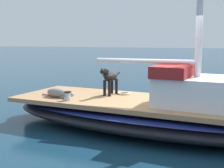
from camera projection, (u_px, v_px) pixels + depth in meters
The scene contains 8 objects.
ground_plane at pixel (154, 130), 7.11m from camera, with size 120.00×120.00×0.00m, color #143347.
sailboat_main at pixel (155, 116), 7.06m from camera, with size 3.44×7.50×0.66m.
cabin_house at pixel (208, 90), 6.48m from camera, with size 1.68×2.39×0.84m.
dog_grey at pixel (59, 93), 7.50m from camera, with size 0.39×0.95×0.22m.
dog_black at pixel (110, 78), 7.75m from camera, with size 0.93×0.31×0.70m.
deck_winch at pixel (68, 96), 7.13m from camera, with size 0.16×0.16×0.21m.
coiled_rope at pixel (124, 93), 7.94m from camera, with size 0.32×0.32×0.04m, color beige.
deck_towel at pixel (58, 94), 7.94m from camera, with size 0.56×0.36×0.03m, color #C6333D.
Camera 1 is at (6.85, 1.20, 2.06)m, focal length 50.88 mm.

